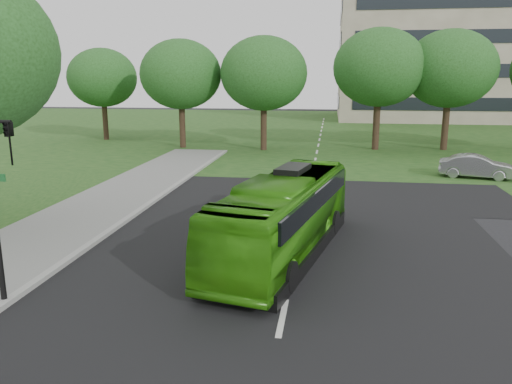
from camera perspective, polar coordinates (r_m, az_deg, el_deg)
ground at (r=14.37m, az=3.82°, el=-10.58°), size 160.00×160.00×0.00m
street_surfaces at (r=36.36m, az=6.23°, el=3.88°), size 120.00×120.00×0.15m
office_building at (r=78.25m, az=25.14°, el=16.77°), size 40.10×20.10×25.00m
tree_park_a at (r=41.99m, az=-8.61°, el=13.14°), size 6.60×6.60×8.77m
tree_park_b at (r=40.09m, az=0.90°, el=13.38°), size 6.80×6.80×8.92m
tree_park_c at (r=41.45m, az=13.92°, el=13.64°), size 7.19×7.19×9.54m
tree_park_d at (r=42.90m, az=21.30°, el=12.98°), size 7.12×7.12×9.41m
tree_park_f at (r=48.95m, az=-17.15°, el=12.36°), size 6.26×6.26×8.36m
bus at (r=16.37m, az=3.22°, el=-2.72°), size 4.19×9.66×2.62m
sedan at (r=31.71m, az=23.89°, el=2.69°), size 4.34×2.33×1.36m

